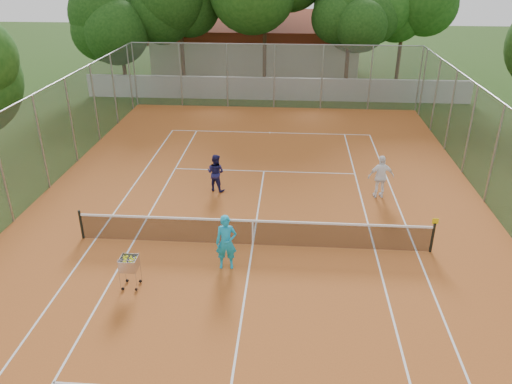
# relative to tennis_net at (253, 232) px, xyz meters

# --- Properties ---
(ground) EXTENTS (120.00, 120.00, 0.00)m
(ground) POSITION_rel_tennis_net_xyz_m (0.00, 0.00, -0.51)
(ground) COLOR #1C370F
(ground) RESTS_ON ground
(court_pad) EXTENTS (18.00, 34.00, 0.02)m
(court_pad) POSITION_rel_tennis_net_xyz_m (0.00, 0.00, -0.50)
(court_pad) COLOR #AE5821
(court_pad) RESTS_ON ground
(court_lines) EXTENTS (10.98, 23.78, 0.01)m
(court_lines) POSITION_rel_tennis_net_xyz_m (0.00, 0.00, -0.49)
(court_lines) COLOR white
(court_lines) RESTS_ON court_pad
(tennis_net) EXTENTS (11.88, 0.10, 0.98)m
(tennis_net) POSITION_rel_tennis_net_xyz_m (0.00, 0.00, 0.00)
(tennis_net) COLOR black
(tennis_net) RESTS_ON court_pad
(perimeter_fence) EXTENTS (18.00, 34.00, 4.00)m
(perimeter_fence) POSITION_rel_tennis_net_xyz_m (0.00, 0.00, 1.49)
(perimeter_fence) COLOR slate
(perimeter_fence) RESTS_ON ground
(boundary_wall) EXTENTS (26.00, 0.30, 1.50)m
(boundary_wall) POSITION_rel_tennis_net_xyz_m (0.00, 19.00, 0.24)
(boundary_wall) COLOR silver
(boundary_wall) RESTS_ON ground
(clubhouse) EXTENTS (16.40, 9.00, 4.40)m
(clubhouse) POSITION_rel_tennis_net_xyz_m (-2.00, 29.00, 1.69)
(clubhouse) COLOR beige
(clubhouse) RESTS_ON ground
(tropical_trees) EXTENTS (29.00, 19.00, 10.00)m
(tropical_trees) POSITION_rel_tennis_net_xyz_m (0.00, 22.00, 4.49)
(tropical_trees) COLOR black
(tropical_trees) RESTS_ON ground
(player_near) EXTENTS (0.70, 0.50, 1.81)m
(player_near) POSITION_rel_tennis_net_xyz_m (-0.71, -1.39, 0.41)
(player_near) COLOR #179EC9
(player_near) RESTS_ON court_pad
(player_far_left) EXTENTS (0.94, 0.84, 1.59)m
(player_far_left) POSITION_rel_tennis_net_xyz_m (-1.88, 4.25, 0.31)
(player_far_left) COLOR #1B1A4F
(player_far_left) RESTS_ON court_pad
(player_far_right) EXTENTS (1.10, 0.57, 1.79)m
(player_far_right) POSITION_rel_tennis_net_xyz_m (4.84, 4.10, 0.40)
(player_far_right) COLOR white
(player_far_right) RESTS_ON court_pad
(ball_hopper) EXTENTS (0.55, 0.55, 1.10)m
(ball_hopper) POSITION_rel_tennis_net_xyz_m (-3.40, -2.64, 0.06)
(ball_hopper) COLOR #B8B8C0
(ball_hopper) RESTS_ON court_pad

